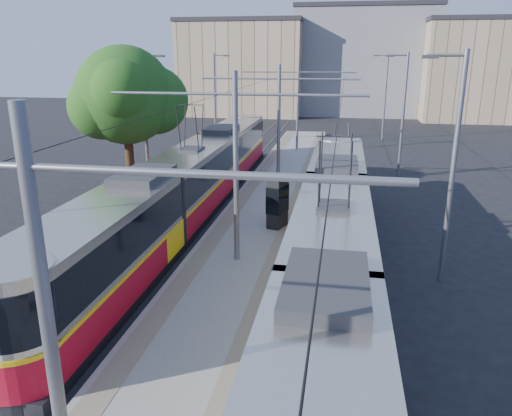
# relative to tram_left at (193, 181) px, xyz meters

# --- Properties ---
(ground) EXTENTS (160.00, 160.00, 0.00)m
(ground) POSITION_rel_tram_left_xyz_m (3.60, -14.21, -1.71)
(ground) COLOR black
(ground) RESTS_ON ground
(platform) EXTENTS (4.00, 50.00, 0.30)m
(platform) POSITION_rel_tram_left_xyz_m (3.60, 2.79, -1.56)
(platform) COLOR gray
(platform) RESTS_ON ground
(tactile_strip_left) EXTENTS (0.70, 50.00, 0.01)m
(tactile_strip_left) POSITION_rel_tram_left_xyz_m (2.15, 2.79, -1.40)
(tactile_strip_left) COLOR gray
(tactile_strip_left) RESTS_ON platform
(tactile_strip_right) EXTENTS (0.70, 50.00, 0.01)m
(tactile_strip_right) POSITION_rel_tram_left_xyz_m (5.05, 2.79, -1.40)
(tactile_strip_right) COLOR gray
(tactile_strip_right) RESTS_ON platform
(rails) EXTENTS (8.71, 70.00, 0.03)m
(rails) POSITION_rel_tram_left_xyz_m (3.60, 2.79, -1.69)
(rails) COLOR gray
(rails) RESTS_ON ground
(tram_left) EXTENTS (2.43, 31.01, 5.50)m
(tram_left) POSITION_rel_tram_left_xyz_m (0.00, 0.00, 0.00)
(tram_left) COLOR black
(tram_left) RESTS_ON ground
(tram_right) EXTENTS (2.43, 28.60, 5.50)m
(tram_right) POSITION_rel_tram_left_xyz_m (7.20, -8.73, 0.15)
(tram_right) COLOR black
(tram_right) RESTS_ON ground
(catenary) EXTENTS (9.20, 70.00, 7.00)m
(catenary) POSITION_rel_tram_left_xyz_m (3.60, -0.05, 2.82)
(catenary) COLOR slate
(catenary) RESTS_ON platform
(street_lamps) EXTENTS (15.18, 38.22, 8.00)m
(street_lamps) POSITION_rel_tram_left_xyz_m (3.60, 6.79, 2.48)
(street_lamps) COLOR slate
(street_lamps) RESTS_ON ground
(shelter) EXTENTS (0.96, 1.21, 2.34)m
(shelter) POSITION_rel_tram_left_xyz_m (4.62, -2.19, -0.18)
(shelter) COLOR black
(shelter) RESTS_ON platform
(tree) EXTENTS (5.75, 5.32, 8.35)m
(tree) POSITION_rel_tram_left_xyz_m (-3.86, 2.23, 3.94)
(tree) COLOR #382314
(tree) RESTS_ON ground
(building_left) EXTENTS (16.32, 12.24, 12.33)m
(building_left) POSITION_rel_tram_left_xyz_m (-6.40, 45.79, 4.47)
(building_left) COLOR tan
(building_left) RESTS_ON ground
(building_centre) EXTENTS (18.36, 14.28, 14.09)m
(building_centre) POSITION_rel_tram_left_xyz_m (9.60, 49.79, 5.35)
(building_centre) COLOR gray
(building_centre) RESTS_ON ground
(building_right) EXTENTS (14.28, 10.20, 12.11)m
(building_right) POSITION_rel_tram_left_xyz_m (23.60, 43.79, 4.36)
(building_right) COLOR tan
(building_right) RESTS_ON ground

